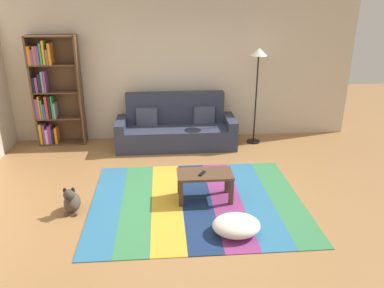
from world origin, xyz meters
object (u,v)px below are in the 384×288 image
Objects in this scene: pouf at (236,225)px; dog at (72,201)px; coffee_table at (205,178)px; tv_remote at (202,173)px; standing_lamp at (258,65)px; bookshelf at (51,93)px; couch at (176,129)px.

dog is at bearing 161.98° from pouf.
tv_remote reaches higher than coffee_table.
bookshelf is at bearing 176.35° from standing_lamp.
standing_lamp is (1.23, 2.20, 1.20)m from coffee_table.
standing_lamp is at bearing 91.03° from tv_remote.
couch is at bearing 57.45° from dog.
tv_remote reaches higher than dog.
standing_lamp reaches higher than pouf.
dog reaches higher than pouf.
bookshelf reaches higher than couch.
coffee_table is 0.95m from pouf.
couch is 3.11m from pouf.
tv_remote is (2.61, -2.48, -0.59)m from bookshelf.
bookshelf is 4.53m from pouf.
standing_lamp reaches higher than couch.
standing_lamp is at bearing -3.65° from bookshelf.
couch is at bearing 127.75° from tv_remote.
standing_lamp reaches higher than dog.
coffee_table is 5.20× the size of tv_remote.
couch is 3.82× the size of pouf.
pouf is at bearing -78.74° from couch.
pouf is at bearing -37.83° from tv_remote.
bookshelf reaches higher than pouf.
dog is at bearing -141.89° from standing_lamp.
standing_lamp is at bearing 73.07° from pouf.
dog is 4.11m from standing_lamp.
couch is 5.69× the size of dog.
coffee_table reaches higher than dog.
dog is (-2.11, 0.69, 0.04)m from pouf.
dog is 1.81m from tv_remote.
coffee_table is at bearing 67.05° from tv_remote.
bookshelf is 2.67× the size of coffee_table.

